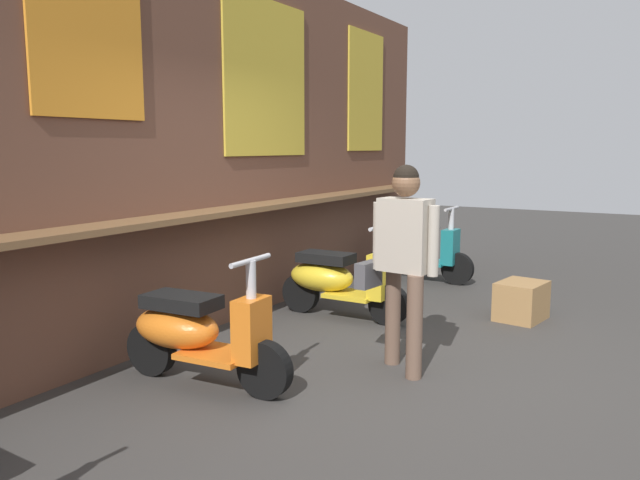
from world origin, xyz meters
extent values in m
plane|color=#383533|center=(0.00, 0.00, 0.00)|extent=(26.90, 26.90, 0.00)
cube|color=brown|center=(0.00, 2.02, 1.75)|extent=(9.61, 0.25, 3.49)
cube|color=brown|center=(0.00, 1.72, 1.13)|extent=(8.65, 0.36, 0.05)
cube|color=orange|center=(-1.17, 1.89, 2.62)|extent=(1.00, 0.02, 1.42)
cube|color=gold|center=(1.06, 1.89, 2.40)|extent=(1.42, 0.02, 1.56)
cube|color=gold|center=(3.36, 1.89, 2.43)|extent=(1.01, 0.02, 1.55)
ellipsoid|color=orange|center=(-1.05, 1.25, 0.40)|extent=(0.42, 0.72, 0.30)
cube|color=black|center=(-1.04, 1.20, 0.60)|extent=(0.33, 0.57, 0.10)
cube|color=orange|center=(-1.03, 0.90, 0.25)|extent=(0.41, 0.52, 0.04)
cube|color=orange|center=(-1.01, 0.60, 0.47)|extent=(0.29, 0.18, 0.44)
cylinder|color=#B7B7BC|center=(-1.01, 0.60, 0.60)|extent=(0.07, 0.07, 0.70)
cylinder|color=#B7B7BC|center=(-1.01, 0.60, 0.95)|extent=(0.46, 0.06, 0.04)
cylinder|color=black|center=(-1.00, 0.50, 0.20)|extent=(0.12, 0.41, 0.40)
cylinder|color=black|center=(-1.06, 1.50, 0.20)|extent=(0.12, 0.41, 0.40)
ellipsoid|color=gold|center=(1.08, 1.25, 0.40)|extent=(0.38, 0.70, 0.30)
cube|color=black|center=(1.08, 1.20, 0.60)|extent=(0.30, 0.55, 0.10)
cube|color=gold|center=(1.08, 0.90, 0.25)|extent=(0.38, 0.50, 0.04)
cube|color=gold|center=(1.07, 0.60, 0.47)|extent=(0.28, 0.16, 0.44)
cylinder|color=#B7B7BC|center=(1.07, 0.60, 0.60)|extent=(0.07, 0.07, 0.70)
cylinder|color=#B7B7BC|center=(1.07, 0.60, 0.95)|extent=(0.46, 0.04, 0.04)
cylinder|color=black|center=(1.07, 0.50, 0.20)|extent=(0.10, 0.40, 0.40)
cylinder|color=black|center=(1.08, 1.50, 0.20)|extent=(0.10, 0.40, 0.40)
ellipsoid|color=#197075|center=(3.18, 1.25, 0.40)|extent=(0.38, 0.70, 0.30)
cube|color=black|center=(3.18, 1.20, 0.60)|extent=(0.30, 0.55, 0.10)
cube|color=#197075|center=(3.18, 0.90, 0.25)|extent=(0.38, 0.50, 0.04)
cube|color=#197075|center=(3.18, 0.60, 0.47)|extent=(0.28, 0.16, 0.44)
cylinder|color=#B7B7BC|center=(3.18, 0.60, 0.60)|extent=(0.07, 0.07, 0.70)
cylinder|color=#B7B7BC|center=(3.18, 0.60, 0.95)|extent=(0.46, 0.04, 0.04)
cylinder|color=black|center=(3.18, 0.50, 0.20)|extent=(0.10, 0.40, 0.40)
cylinder|color=black|center=(3.18, 1.50, 0.20)|extent=(0.10, 0.40, 0.40)
cylinder|color=brown|center=(-0.14, -0.24, 0.39)|extent=(0.12, 0.12, 0.78)
cylinder|color=brown|center=(0.08, 0.03, 0.39)|extent=(0.12, 0.12, 0.78)
cube|color=#ADA393|center=(-0.03, -0.11, 1.05)|extent=(0.24, 0.41, 0.55)
sphere|color=brown|center=(-0.03, -0.11, 1.44)|extent=(0.21, 0.21, 0.21)
sphere|color=black|center=(-0.03, -0.11, 1.48)|extent=(0.19, 0.19, 0.19)
cylinder|color=#ADA393|center=(-0.05, -0.34, 1.03)|extent=(0.08, 0.08, 0.52)
cylinder|color=#ADA393|center=(0.00, 0.13, 1.03)|extent=(0.08, 0.08, 0.52)
cube|color=#4C4C51|center=(-0.01, 0.20, 0.72)|extent=(0.27, 0.13, 0.20)
cube|color=olive|center=(1.92, -0.56, 0.19)|extent=(0.56, 0.48, 0.38)
camera|label=1|loc=(-4.40, -1.90, 1.71)|focal=35.53mm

